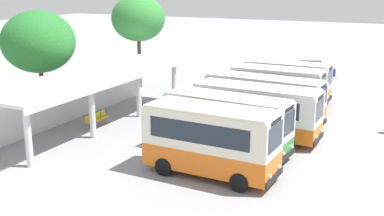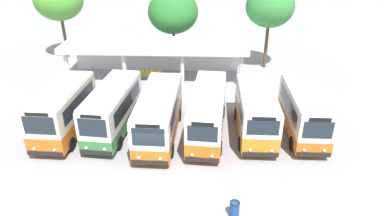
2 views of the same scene
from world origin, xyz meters
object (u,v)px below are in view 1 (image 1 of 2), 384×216
waiting_chair_second_from_end (95,119)px  waiting_chair_middle_seat (99,117)px  waiting_chair_fourth_seat (104,115)px  city_bus_fourth_amber (264,98)px  city_bus_second_in_row (227,122)px  city_bus_nearest_orange (211,139)px  waiting_chair_end_by_column (89,121)px  city_bus_middle_cream (256,110)px  city_bus_far_end_green (287,80)px  city_bus_fifth_blue (277,88)px  parked_car_flank (312,70)px

waiting_chair_second_from_end → waiting_chair_middle_seat: 0.56m
waiting_chair_fourth_seat → city_bus_fourth_amber: bearing=-64.7°
city_bus_second_in_row → city_bus_fourth_amber: size_ratio=0.90×
city_bus_nearest_orange → waiting_chair_end_by_column: 10.75m
city_bus_middle_cream → waiting_chair_middle_seat: size_ratio=9.01×
city_bus_far_end_green → waiting_chair_second_from_end: city_bus_far_end_green is taller
city_bus_fourth_amber → city_bus_far_end_green: size_ratio=1.19×
city_bus_nearest_orange → city_bus_fifth_blue: bearing=2.0°
city_bus_far_end_green → waiting_chair_end_by_column: (-12.74, 9.45, -1.22)m
city_bus_nearest_orange → city_bus_fifth_blue: 12.98m
city_bus_far_end_green → waiting_chair_second_from_end: bearing=142.3°
city_bus_fifth_blue → city_bus_middle_cream: bearing=-175.1°
city_bus_second_in_row → city_bus_middle_cream: bearing=-10.2°
city_bus_second_in_row → city_bus_middle_cream: city_bus_second_in_row is taller
waiting_chair_middle_seat → city_bus_middle_cream: bearing=-79.5°
city_bus_middle_cream → city_bus_fifth_blue: (6.49, 0.56, -0.00)m
city_bus_middle_cream → waiting_chair_end_by_column: 10.69m
city_bus_nearest_orange → city_bus_second_in_row: city_bus_nearest_orange is taller
city_bus_middle_cream → waiting_chair_middle_seat: (-1.89, 10.21, -1.26)m
city_bus_fifth_blue → waiting_chair_middle_seat: 12.84m
waiting_chair_fourth_seat → waiting_chair_middle_seat: bearing=178.7°
city_bus_nearest_orange → city_bus_far_end_green: bearing=2.2°
city_bus_second_in_row → waiting_chair_end_by_column: city_bus_second_in_row is taller
city_bus_nearest_orange → waiting_chair_end_by_column: city_bus_nearest_orange is taller
city_bus_fourth_amber → waiting_chair_fourth_seat: size_ratio=9.38×
city_bus_nearest_orange → city_bus_fifth_blue: city_bus_nearest_orange is taller
city_bus_nearest_orange → waiting_chair_middle_seat: size_ratio=7.72×
city_bus_middle_cream → city_bus_far_end_green: bearing=4.3°
city_bus_middle_cream → city_bus_fifth_blue: 6.51m
city_bus_fourth_amber → waiting_chair_fourth_seat: bearing=115.3°
parked_car_flank → waiting_chair_second_from_end: 24.57m
city_bus_second_in_row → waiting_chair_middle_seat: (1.35, 9.62, -1.28)m
city_bus_nearest_orange → city_bus_middle_cream: bearing=-0.9°
city_bus_fourth_amber → city_bus_second_in_row: bearing=179.5°
city_bus_middle_cream → parked_car_flank: (20.38, 1.04, -0.95)m
city_bus_middle_cream → city_bus_far_end_green: (9.73, 0.73, -0.04)m
parked_car_flank → waiting_chair_fourth_seat: 23.56m
city_bus_fourth_amber → parked_car_flank: city_bus_fourth_amber is taller
city_bus_second_in_row → waiting_chair_fourth_seat: city_bus_second_in_row is taller
city_bus_middle_cream → city_bus_fourth_amber: size_ratio=0.96×
waiting_chair_middle_seat → waiting_chair_fourth_seat: (0.56, -0.01, 0.00)m
waiting_chair_end_by_column → waiting_chair_middle_seat: (1.12, 0.03, 0.00)m
city_bus_nearest_orange → waiting_chair_middle_seat: bearing=65.5°
city_bus_middle_cream → city_bus_fourth_amber: bearing=9.3°
waiting_chair_end_by_column → parked_car_flank: bearing=-21.3°
city_bus_fifth_blue → waiting_chair_second_from_end: bearing=133.0°
city_bus_fourth_amber → city_bus_far_end_green: bearing=1.8°
city_bus_nearest_orange → city_bus_fourth_amber: city_bus_nearest_orange is taller
waiting_chair_middle_seat → city_bus_nearest_orange: bearing=-114.5°
city_bus_nearest_orange → city_bus_far_end_green: size_ratio=0.98×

